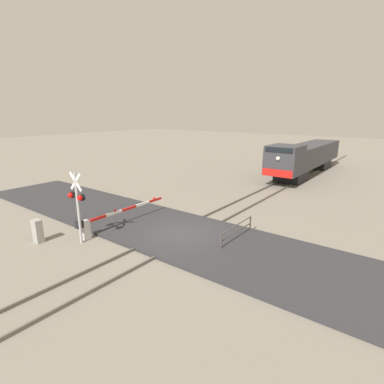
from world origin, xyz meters
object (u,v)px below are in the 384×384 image
object	(u,v)px
locomotive	(306,157)
crossing_gate	(100,221)
crossing_signal	(77,201)
utility_cabinet	(38,231)
guard_railing	(237,230)

from	to	relation	value
locomotive	crossing_gate	bearing A→B (deg)	-99.00
crossing_signal	utility_cabinet	world-z (taller)	crossing_signal
crossing_signal	utility_cabinet	bearing A→B (deg)	-145.03
locomotive	crossing_signal	xyz separation A→B (m)	(-3.62, -25.34, 0.35)
guard_railing	utility_cabinet	bearing A→B (deg)	-142.04
crossing_gate	guard_railing	world-z (taller)	crossing_gate
crossing_gate	guard_railing	size ratio (longest dim) A/B	1.98
locomotive	guard_railing	xyz separation A→B (m)	(2.75, -20.22, -1.33)
crossing_gate	crossing_signal	bearing A→B (deg)	-82.99
utility_cabinet	locomotive	bearing A→B (deg)	78.38
crossing_gate	locomotive	bearing A→B (deg)	81.00
guard_railing	crossing_gate	bearing A→B (deg)	-150.25
crossing_gate	utility_cabinet	size ratio (longest dim) A/B	5.19
utility_cabinet	guard_railing	size ratio (longest dim) A/B	0.38
crossing_signal	crossing_gate	distance (m)	2.10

